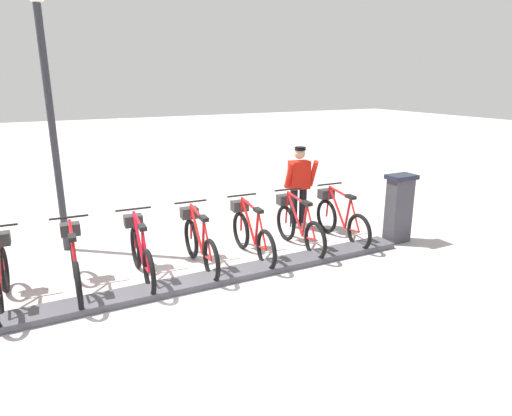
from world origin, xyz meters
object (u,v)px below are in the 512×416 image
object	(u,v)px
payment_kiosk	(399,207)
bike_docked_0	(340,218)
bike_docked_5	(75,263)
bike_docked_6	(0,276)
bike_docked_3	(199,242)
bike_docked_4	(141,252)
bike_docked_2	(251,233)
lamp_post	(47,86)
bike_docked_1	(298,225)
worker_near_rack	(299,184)

from	to	relation	value
payment_kiosk	bike_docked_0	size ratio (longest dim) A/B	0.74
bike_docked_5	bike_docked_6	size ratio (longest dim) A/B	1.00
bike_docked_3	bike_docked_4	xyz separation A→B (m)	(0.00, 0.94, 0.00)
bike_docked_4	bike_docked_6	world-z (taller)	same
bike_docked_2	bike_docked_4	xyz separation A→B (m)	(0.00, 1.87, 0.00)
bike_docked_0	bike_docked_5	xyz separation A→B (m)	(0.00, 4.68, 0.00)
bike_docked_2	bike_docked_3	xyz separation A→B (m)	(0.00, 0.94, 0.00)
bike_docked_4	bike_docked_5	distance (m)	0.94
bike_docked_6	lamp_post	world-z (taller)	lamp_post
bike_docked_1	bike_docked_2	size ratio (longest dim) A/B	1.00
bike_docked_0	bike_docked_1	size ratio (longest dim) A/B	1.00
bike_docked_3	lamp_post	size ratio (longest dim) A/B	0.39
payment_kiosk	bike_docked_6	world-z (taller)	payment_kiosk
payment_kiosk	bike_docked_6	distance (m)	6.55
bike_docked_1	bike_docked_4	size ratio (longest dim) A/B	1.00
bike_docked_1	worker_near_rack	xyz separation A→B (m)	(0.98, -0.64, 0.48)
bike_docked_5	bike_docked_6	xyz separation A→B (m)	(0.00, 0.94, 0.00)
bike_docked_3	bike_docked_6	size ratio (longest dim) A/B	1.00
bike_docked_4	bike_docked_5	xyz separation A→B (m)	(0.00, 0.94, 0.00)
bike_docked_5	worker_near_rack	distance (m)	4.52
bike_docked_0	bike_docked_1	world-z (taller)	same
bike_docked_0	bike_docked_4	xyz separation A→B (m)	(0.00, 3.75, 0.00)
bike_docked_5	lamp_post	bearing A→B (deg)	-0.68
bike_docked_2	lamp_post	xyz separation A→B (m)	(1.81, 2.79, 2.41)
payment_kiosk	bike_docked_3	distance (m)	3.76
lamp_post	bike_docked_6	bearing A→B (deg)	152.15
bike_docked_2	bike_docked_6	size ratio (longest dim) A/B	1.00
bike_docked_1	bike_docked_5	distance (m)	3.75
bike_docked_5	bike_docked_3	bearing A→B (deg)	-90.00
bike_docked_0	bike_docked_4	bearing A→B (deg)	90.00
bike_docked_3	payment_kiosk	bearing A→B (deg)	-98.77
bike_docked_0	worker_near_rack	distance (m)	1.13
payment_kiosk	bike_docked_4	world-z (taller)	payment_kiosk
bike_docked_3	worker_near_rack	distance (m)	2.74
bike_docked_2	bike_docked_3	bearing A→B (deg)	90.00
bike_docked_0	bike_docked_6	size ratio (longest dim) A/B	1.00
bike_docked_3	bike_docked_1	bearing A→B (deg)	-90.00
bike_docked_1	worker_near_rack	bearing A→B (deg)	-33.04
bike_docked_0	lamp_post	size ratio (longest dim) A/B	0.39
bike_docked_1	lamp_post	size ratio (longest dim) A/B	0.39
bike_docked_5	bike_docked_0	bearing A→B (deg)	-90.00
bike_docked_5	bike_docked_2	bearing A→B (deg)	-90.00
payment_kiosk	bike_docked_6	xyz separation A→B (m)	(0.57, 6.52, -0.24)
bike_docked_0	bike_docked_5	world-z (taller)	same
bike_docked_3	lamp_post	world-z (taller)	lamp_post
bike_docked_4	payment_kiosk	bearing A→B (deg)	-97.02
bike_docked_4	worker_near_rack	bearing A→B (deg)	-74.07
bike_docked_1	bike_docked_3	bearing A→B (deg)	90.00
bike_docked_3	bike_docked_0	bearing A→B (deg)	-90.00
bike_docked_0	bike_docked_1	xyz separation A→B (m)	(0.00, 0.94, 0.00)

